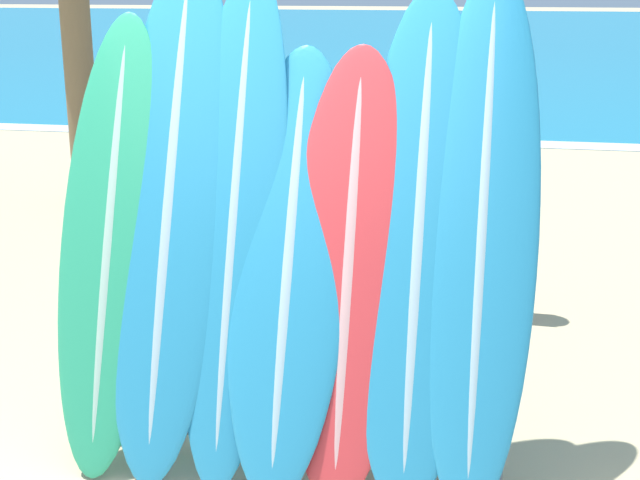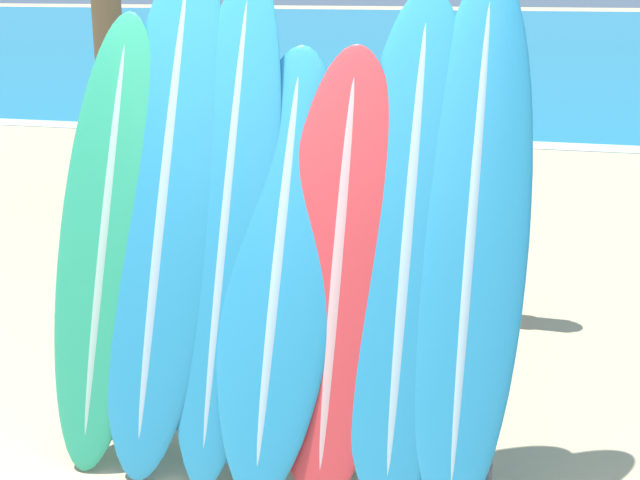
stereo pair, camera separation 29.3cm
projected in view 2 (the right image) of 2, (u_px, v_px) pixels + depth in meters
name	position (u px, v px, depth m)	size (l,w,h in m)	color
ocean_water	(525.00, 33.00, 40.48)	(120.00, 60.00, 0.01)	teal
surfboard_rack	(279.00, 371.00, 4.35)	(2.10, 0.04, 0.91)	slate
surfboard_slot_0	(107.00, 238.00, 4.43)	(0.52, 0.86, 2.19)	#289E70
surfboard_slot_1	(165.00, 208.00, 4.37)	(0.59, 1.03, 2.50)	teal
surfboard_slot_2	(227.00, 221.00, 4.29)	(0.49, 0.96, 2.42)	teal
surfboard_slot_3	(279.00, 267.00, 4.21)	(0.58, 0.93, 2.04)	teal
surfboard_slot_4	(338.00, 271.00, 4.14)	(0.58, 0.80, 2.05)	red
surfboard_slot_5	(407.00, 245.00, 4.08)	(0.57, 0.94, 2.32)	teal
surfboard_slot_6	(471.00, 238.00, 4.01)	(0.51, 1.01, 2.42)	teal
person_near_water	(235.00, 137.00, 8.23)	(0.23, 0.28, 1.70)	#A87A5B
person_mid_beach	(499.00, 192.00, 6.10)	(0.23, 0.29, 1.71)	#A87A5B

